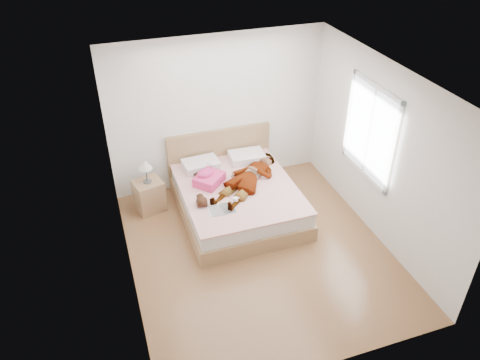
{
  "coord_description": "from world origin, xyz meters",
  "views": [
    {
      "loc": [
        -1.89,
        -4.72,
        4.62
      ],
      "look_at": [
        0.0,
        0.85,
        0.7
      ],
      "focal_mm": 35.0,
      "sensor_mm": 36.0,
      "label": 1
    }
  ],
  "objects_px": {
    "towel": "(208,178)",
    "coffee_mug": "(236,200)",
    "phone": "(210,164)",
    "woman": "(248,176)",
    "plush_toy": "(202,201)",
    "magazine": "(222,209)",
    "bed": "(236,196)",
    "nightstand": "(149,193)"
  },
  "relations": [
    {
      "from": "woman",
      "to": "towel",
      "type": "relative_size",
      "value": 2.85
    },
    {
      "from": "towel",
      "to": "magazine",
      "type": "distance_m",
      "value": 0.74
    },
    {
      "from": "phone",
      "to": "towel",
      "type": "distance_m",
      "value": 0.27
    },
    {
      "from": "magazine",
      "to": "nightstand",
      "type": "relative_size",
      "value": 0.44
    },
    {
      "from": "magazine",
      "to": "plush_toy",
      "type": "xyz_separation_m",
      "value": [
        -0.25,
        0.22,
        0.07
      ]
    },
    {
      "from": "woman",
      "to": "phone",
      "type": "xyz_separation_m",
      "value": [
        -0.5,
        0.4,
        0.09
      ]
    },
    {
      "from": "magazine",
      "to": "bed",
      "type": "bearing_deg",
      "value": 54.54
    },
    {
      "from": "magazine",
      "to": "plush_toy",
      "type": "height_order",
      "value": "plush_toy"
    },
    {
      "from": "towel",
      "to": "phone",
      "type": "bearing_deg",
      "value": 66.81
    },
    {
      "from": "bed",
      "to": "nightstand",
      "type": "distance_m",
      "value": 1.4
    },
    {
      "from": "phone",
      "to": "towel",
      "type": "bearing_deg",
      "value": -155.31
    },
    {
      "from": "magazine",
      "to": "coffee_mug",
      "type": "bearing_deg",
      "value": 23.02
    },
    {
      "from": "phone",
      "to": "nightstand",
      "type": "distance_m",
      "value": 1.09
    },
    {
      "from": "towel",
      "to": "coffee_mug",
      "type": "bearing_deg",
      "value": -68.85
    },
    {
      "from": "towel",
      "to": "nightstand",
      "type": "xyz_separation_m",
      "value": [
        -0.91,
        0.31,
        -0.3
      ]
    },
    {
      "from": "phone",
      "to": "magazine",
      "type": "relative_size",
      "value": 0.26
    },
    {
      "from": "woman",
      "to": "coffee_mug",
      "type": "relative_size",
      "value": 13.9
    },
    {
      "from": "magazine",
      "to": "coffee_mug",
      "type": "relative_size",
      "value": 3.47
    },
    {
      "from": "phone",
      "to": "bed",
      "type": "xyz_separation_m",
      "value": [
        0.31,
        -0.4,
        -0.43
      ]
    },
    {
      "from": "woman",
      "to": "phone",
      "type": "height_order",
      "value": "phone"
    },
    {
      "from": "phone",
      "to": "coffee_mug",
      "type": "height_order",
      "value": "phone"
    },
    {
      "from": "towel",
      "to": "magazine",
      "type": "bearing_deg",
      "value": -90.09
    },
    {
      "from": "coffee_mug",
      "to": "plush_toy",
      "type": "xyz_separation_m",
      "value": [
        -0.49,
        0.11,
        0.03
      ]
    },
    {
      "from": "bed",
      "to": "towel",
      "type": "bearing_deg",
      "value": 157.78
    },
    {
      "from": "bed",
      "to": "magazine",
      "type": "height_order",
      "value": "bed"
    },
    {
      "from": "coffee_mug",
      "to": "nightstand",
      "type": "distance_m",
      "value": 1.51
    },
    {
      "from": "woman",
      "to": "bed",
      "type": "relative_size",
      "value": 0.78
    },
    {
      "from": "woman",
      "to": "phone",
      "type": "distance_m",
      "value": 0.65
    },
    {
      "from": "plush_toy",
      "to": "magazine",
      "type": "bearing_deg",
      "value": -41.27
    },
    {
      "from": "phone",
      "to": "plush_toy",
      "type": "distance_m",
      "value": 0.84
    },
    {
      "from": "nightstand",
      "to": "magazine",
      "type": "bearing_deg",
      "value": -49.22
    },
    {
      "from": "coffee_mug",
      "to": "nightstand",
      "type": "height_order",
      "value": "nightstand"
    },
    {
      "from": "magazine",
      "to": "nightstand",
      "type": "xyz_separation_m",
      "value": [
        -0.91,
        1.05,
        -0.21
      ]
    },
    {
      "from": "phone",
      "to": "nightstand",
      "type": "height_order",
      "value": "nightstand"
    },
    {
      "from": "coffee_mug",
      "to": "towel",
      "type": "bearing_deg",
      "value": 111.15
    },
    {
      "from": "towel",
      "to": "woman",
      "type": "bearing_deg",
      "value": -15.6
    },
    {
      "from": "bed",
      "to": "magazine",
      "type": "distance_m",
      "value": 0.74
    },
    {
      "from": "phone",
      "to": "nightstand",
      "type": "relative_size",
      "value": 0.11
    },
    {
      "from": "phone",
      "to": "plush_toy",
      "type": "xyz_separation_m",
      "value": [
        -0.35,
        -0.75,
        -0.12
      ]
    },
    {
      "from": "plush_toy",
      "to": "phone",
      "type": "bearing_deg",
      "value": 65.24
    },
    {
      "from": "bed",
      "to": "magazine",
      "type": "relative_size",
      "value": 5.1
    },
    {
      "from": "woman",
      "to": "coffee_mug",
      "type": "height_order",
      "value": "woman"
    }
  ]
}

